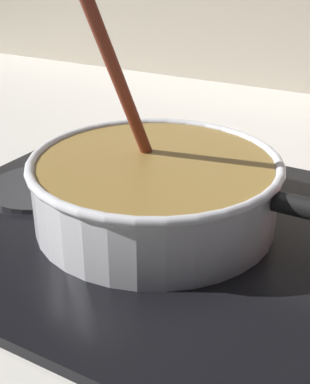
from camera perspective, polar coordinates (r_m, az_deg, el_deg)
ground at (r=0.59m, az=-6.86°, el=-8.42°), size 2.40×1.60×0.04m
hob_plate at (r=0.62m, az=0.00°, el=-3.66°), size 0.56×0.48×0.01m
burner_ring at (r=0.62m, az=0.00°, el=-2.85°), size 0.19×0.19×0.01m
spare_burner at (r=0.71m, az=-12.49°, el=0.53°), size 0.14×0.14×0.01m
cooking_pan at (r=0.60m, az=0.09°, el=0.44°), size 0.44×0.29×0.31m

